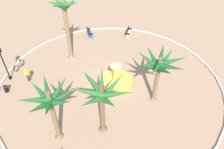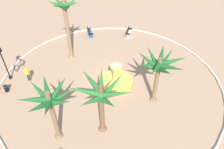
# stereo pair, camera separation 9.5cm
# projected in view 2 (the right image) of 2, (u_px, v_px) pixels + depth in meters

# --- Properties ---
(ground_plane) EXTENTS (80.00, 80.00, 0.00)m
(ground_plane) POSITION_uv_depth(u_px,v_px,m) (110.00, 81.00, 22.30)
(ground_plane) COLOR tan
(plaza_curb) EXTENTS (22.62, 22.62, 0.20)m
(plaza_curb) POSITION_uv_depth(u_px,v_px,m) (110.00, 80.00, 22.23)
(plaza_curb) COLOR silver
(plaza_curb) RESTS_ON ground
(fountain) EXTENTS (3.49, 3.49, 2.29)m
(fountain) POSITION_uv_depth(u_px,v_px,m) (116.00, 81.00, 21.85)
(fountain) COLOR gold
(fountain) RESTS_ON ground
(palm_tree_near_fountain) EXTENTS (4.44, 4.63, 5.13)m
(palm_tree_near_fountain) POSITION_uv_depth(u_px,v_px,m) (101.00, 95.00, 15.31)
(palm_tree_near_fountain) COLOR brown
(palm_tree_near_fountain) RESTS_ON ground
(palm_tree_by_curb) EXTENTS (4.50, 4.36, 5.07)m
(palm_tree_by_curb) POSITION_uv_depth(u_px,v_px,m) (159.00, 66.00, 17.74)
(palm_tree_by_curb) COLOR brown
(palm_tree_by_curb) RESTS_ON ground
(palm_tree_mid_plaza) EXTENTS (3.97, 3.98, 5.22)m
(palm_tree_mid_plaza) POSITION_uv_depth(u_px,v_px,m) (49.00, 101.00, 14.63)
(palm_tree_mid_plaza) COLOR brown
(palm_tree_mid_plaza) RESTS_ON ground
(palm_tree_far_side) EXTENTS (3.24, 3.39, 7.11)m
(palm_tree_far_side) POSITION_uv_depth(u_px,v_px,m) (65.00, 14.00, 22.07)
(palm_tree_far_side) COLOR #8E6B4C
(palm_tree_far_side) RESTS_ON ground
(bench_east) EXTENTS (1.68, 0.93, 1.00)m
(bench_east) POSITION_uv_depth(u_px,v_px,m) (129.00, 33.00, 29.19)
(bench_east) COLOR beige
(bench_east) RESTS_ON ground
(bench_north) EXTENTS (1.44, 1.52, 1.00)m
(bench_north) POSITION_uv_depth(u_px,v_px,m) (90.00, 33.00, 29.18)
(bench_north) COLOR #335BA8
(bench_north) RESTS_ON ground
(lamppost) EXTENTS (0.32, 0.32, 3.97)m
(lamppost) POSITION_uv_depth(u_px,v_px,m) (3.00, 61.00, 21.12)
(lamppost) COLOR black
(lamppost) RESTS_ON ground
(trash_bin) EXTENTS (0.46, 0.46, 0.73)m
(trash_bin) POSITION_uv_depth(u_px,v_px,m) (6.00, 88.00, 20.95)
(trash_bin) COLOR black
(trash_bin) RESTS_ON ground
(bicycle_red_frame) EXTENTS (1.68, 0.58, 0.94)m
(bicycle_red_frame) POSITION_uv_depth(u_px,v_px,m) (20.00, 65.00, 23.74)
(bicycle_red_frame) COLOR black
(bicycle_red_frame) RESTS_ON ground
(person_cyclist_helmet) EXTENTS (0.34, 0.48, 1.59)m
(person_cyclist_helmet) POSITION_uv_depth(u_px,v_px,m) (27.00, 74.00, 21.84)
(person_cyclist_helmet) COLOR #33333D
(person_cyclist_helmet) RESTS_ON ground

